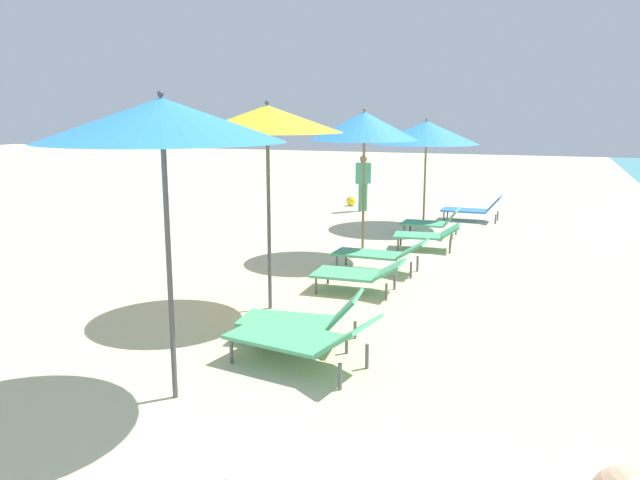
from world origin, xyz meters
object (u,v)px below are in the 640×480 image
object	(u,v)px
umbrella_second	(162,121)
lounger_third_shoreside	(359,273)
lounger_fourth_inland	(381,253)
beach_ball	(351,201)
lounger_farthest_shoreside	(473,209)
lounger_second_shoreside	(303,337)
umbrella_third	(267,119)
person_walking_far	(363,178)
lounger_farthest_inland	(432,222)
umbrella_farthest	(426,133)
umbrella_fourth	(364,126)
lounger_fourth_shoreside	(427,234)
lounger_third_inland	(304,318)

from	to	relation	value
umbrella_second	lounger_third_shoreside	bearing A→B (deg)	81.46
lounger_fourth_inland	beach_ball	bearing A→B (deg)	-67.81
lounger_farthest_shoreside	beach_ball	distance (m)	3.85
lounger_second_shoreside	umbrella_third	xyz separation A→B (m)	(-1.17, 1.72, 2.21)
beach_ball	lounger_third_shoreside	bearing A→B (deg)	-71.72
lounger_fourth_inland	person_walking_far	world-z (taller)	person_walking_far
lounger_third_shoreside	lounger_farthest_inland	world-z (taller)	lounger_farthest_inland
lounger_second_shoreside	beach_ball	size ratio (longest dim) A/B	6.03
lounger_second_shoreside	lounger_fourth_inland	xyz separation A→B (m)	(-0.28, 4.21, -0.01)
umbrella_farthest	beach_ball	xyz separation A→B (m)	(-2.60, 2.57, -2.04)
umbrella_fourth	umbrella_second	bearing A→B (deg)	-89.89
lounger_fourth_shoreside	beach_ball	world-z (taller)	lounger_fourth_shoreside
lounger_third_inland	person_walking_far	distance (m)	10.04
umbrella_second	lounger_fourth_shoreside	distance (m)	7.72
umbrella_second	person_walking_far	xyz separation A→B (m)	(-1.58, 11.57, -1.66)
lounger_fourth_inland	lounger_third_shoreside	bearing A→B (deg)	91.54
lounger_third_shoreside	umbrella_second	bearing A→B (deg)	79.43
lounger_third_shoreside	lounger_farthest_shoreside	distance (m)	7.06
umbrella_fourth	lounger_third_inland	bearing A→B (deg)	-82.32
lounger_third_inland	lounger_farthest_inland	world-z (taller)	lounger_third_inland
lounger_third_inland	umbrella_farthest	distance (m)	8.26
umbrella_third	lounger_farthest_shoreside	xyz separation A→B (m)	(1.73, 8.20, -2.24)
lounger_second_shoreside	lounger_third_inland	distance (m)	0.75
lounger_third_shoreside	umbrella_fourth	xyz separation A→B (m)	(-0.61, 2.26, 2.10)
lounger_third_inland	lounger_fourth_inland	size ratio (longest dim) A/B	0.94
umbrella_fourth	beach_ball	bearing A→B (deg)	109.40
lounger_third_inland	umbrella_farthest	bearing A→B (deg)	-94.93
umbrella_third	lounger_third_inland	bearing A→B (deg)	-48.59
lounger_fourth_inland	umbrella_fourth	bearing A→B (deg)	-57.21
lounger_fourth_shoreside	umbrella_farthest	world-z (taller)	umbrella_farthest
umbrella_farthest	umbrella_second	bearing A→B (deg)	-92.48
umbrella_second	umbrella_third	xyz separation A→B (m)	(-0.31, 2.81, -0.02)
person_walking_far	umbrella_second	bearing A→B (deg)	134.61
lounger_third_inland	person_walking_far	bearing A→B (deg)	-83.62
lounger_third_inland	lounger_fourth_shoreside	distance (m)	5.54
lounger_fourth_inland	lounger_farthest_inland	distance (m)	3.47
lounger_farthest_inland	person_walking_far	xyz separation A→B (m)	(-2.40, 2.81, 0.60)
lounger_fourth_shoreside	lounger_farthest_shoreside	bearing A→B (deg)	-103.89
umbrella_second	umbrella_third	world-z (taller)	umbrella_second
lounger_second_shoreside	umbrella_farthest	size ratio (longest dim) A/B	0.67
umbrella_third	lounger_fourth_shoreside	size ratio (longest dim) A/B	2.11
umbrella_second	lounger_third_inland	bearing A→B (deg)	71.75
lounger_fourth_shoreside	lounger_second_shoreside	bearing A→B (deg)	81.58
person_walking_far	beach_ball	world-z (taller)	person_walking_far
lounger_third_inland	person_walking_far	xyz separation A→B (m)	(-2.17, 9.78, 0.62)
lounger_fourth_shoreside	person_walking_far	xyz separation A→B (m)	(-2.57, 4.26, 0.61)
lounger_farthest_shoreside	umbrella_fourth	bearing A→B (deg)	73.75
lounger_third_inland	lounger_farthest_inland	bearing A→B (deg)	-98.02
beach_ball	lounger_fourth_inland	bearing A→B (deg)	-68.76
lounger_fourth_inland	umbrella_second	bearing A→B (deg)	84.62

